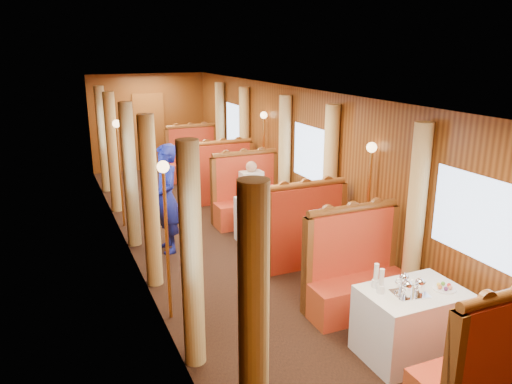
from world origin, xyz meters
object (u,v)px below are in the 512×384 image
banquette_far_aft (194,162)px  steward (167,199)px  banquette_mid_aft (248,201)px  teapot_left (407,291)px  banquette_near_fwd (489,375)px  rose_vase_mid (271,189)px  banquette_mid_fwd (299,238)px  table_far (206,173)px  teapot_right (420,289)px  banquette_near_aft (356,279)px  teapot_back (404,283)px  fruit_plate (444,288)px  table_near (411,323)px  banquette_far_fwd (221,182)px  rose_vase_far (206,149)px  table_mid (271,220)px  passenger (252,187)px  tea_tray (409,294)px

banquette_far_aft → steward: 4.55m
banquette_mid_aft → teapot_left: (-0.17, -4.61, 0.40)m
banquette_near_fwd → rose_vase_mid: bearing=90.0°
banquette_mid_fwd → banquette_far_aft: (0.00, 5.53, 0.00)m
rose_vase_mid → steward: 1.70m
table_far → teapot_left: size_ratio=6.12×
banquette_far_aft → teapot_right: bearing=-90.1°
banquette_near_fwd → banquette_mid_fwd: same height
banquette_near_aft → teapot_back: size_ratio=8.38×
teapot_left → banquette_near_aft: bearing=65.5°
table_far → teapot_left: bearing=-91.4°
teapot_back → fruit_plate: (0.38, -0.18, -0.05)m
table_near → banquette_far_fwd: bearing=90.0°
rose_vase_mid → steward: bearing=168.9°
banquette_near_aft → rose_vase_far: 6.01m
banquette_far_fwd → fruit_plate: bearing=-87.1°
table_far → teapot_right: size_ratio=6.28×
rose_vase_far → banquette_far_fwd: bearing=-90.5°
banquette_far_aft → steward: steward is taller
table_far → steward: steward is taller
banquette_near_fwd → rose_vase_mid: 4.52m
banquette_near_fwd → table_mid: size_ratio=1.28×
banquette_mid_aft → teapot_back: banquette_mid_aft is taller
passenger → teapot_left: bearing=-92.3°
banquette_near_aft → banquette_mid_aft: (0.00, 3.50, 0.00)m
tea_tray → rose_vase_far: (0.11, 7.05, 0.17)m
table_near → teapot_back: teapot_back is taller
banquette_near_fwd → teapot_right: 1.00m
banquette_mid_fwd → steward: bearing=141.6°
passenger → banquette_far_aft: bearing=90.0°
banquette_mid_aft → teapot_right: size_ratio=8.01×
banquette_far_aft → steward: size_ratio=0.77×
banquette_far_fwd → tea_tray: 6.04m
banquette_near_fwd → rose_vase_mid: (-0.00, 4.49, 0.50)m
rose_vase_mid → passenger: (0.00, 0.82, -0.19)m
banquette_far_aft → rose_vase_mid: size_ratio=3.72×
teapot_left → teapot_right: size_ratio=1.03×
banquette_far_fwd → banquette_mid_fwd: bearing=-90.0°
banquette_mid_aft → steward: steward is taller
banquette_near_fwd → banquette_far_aft: same height
steward → banquette_near_aft: bearing=29.1°
table_mid → steward: size_ratio=0.60×
table_near → steward: size_ratio=0.60×
table_near → rose_vase_mid: (-0.00, 3.48, 0.55)m
teapot_left → steward: 4.17m
banquette_near_fwd → banquette_mid_fwd: 3.50m
banquette_mid_fwd → passenger: (-0.00, 1.81, 0.32)m
tea_tray → banquette_far_fwd: bearing=89.1°
table_mid → teapot_back: (-0.07, -3.42, 0.44)m
teapot_left → teapot_back: 0.20m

